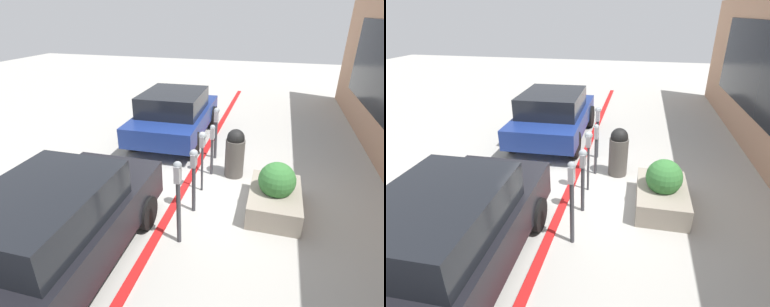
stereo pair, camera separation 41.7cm
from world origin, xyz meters
The scene contains 11 objects.
ground_plane centered at (0.00, 0.00, 0.00)m, with size 40.00×40.00×0.00m, color #ADAAA3.
curb_strip centered at (0.00, 0.08, 0.02)m, with size 19.00×0.16×0.04m.
parking_meter_nearest centered at (-1.72, -0.35, 1.01)m, with size 0.16×0.14×1.58m.
parking_meter_second centered at (-0.78, -0.35, 0.94)m, with size 0.19×0.16×1.37m.
parking_meter_middle centered at (0.01, -0.32, 1.10)m, with size 0.20×0.17×1.42m.
parking_meter_fourth centered at (0.80, -0.37, 0.85)m, with size 0.14×0.12×1.30m.
parking_meter_farthest centered at (1.72, -0.28, 0.94)m, with size 0.18×0.15×1.44m.
planter_box centered at (-0.33, -1.91, 0.39)m, with size 1.55×1.00×1.06m.
parked_car_front centered at (-2.81, 1.18, 0.80)m, with size 4.13×1.84×1.56m.
parked_car_middle centered at (2.81, 1.24, 0.80)m, with size 4.09×2.10×1.52m.
trash_bin centered at (0.90, -0.91, 0.61)m, with size 0.46×0.46×1.20m.
Camera 1 is at (-5.62, -1.68, 3.67)m, focal length 28.00 mm.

